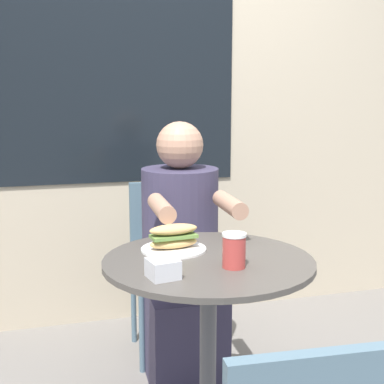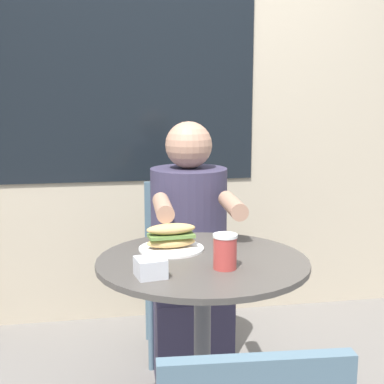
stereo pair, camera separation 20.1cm
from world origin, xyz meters
name	(u,v)px [view 2 (the right image)]	position (x,y,z in m)	size (l,w,h in m)	color
storefront_wall	(156,79)	(0.00, 1.35, 1.40)	(8.00, 0.09, 2.80)	#B7A88E
cafe_table	(202,314)	(0.00, 0.00, 0.55)	(0.74, 0.74, 0.75)	#47423D
diner_chair	(179,250)	(0.06, 0.90, 0.52)	(0.40, 0.40, 0.87)	slate
seated_diner	(190,271)	(0.05, 0.56, 0.52)	(0.37, 0.63, 1.20)	#38334C
sandwich_on_plate	(171,239)	(-0.09, 0.14, 0.79)	(0.24, 0.24, 0.10)	white
drink_cup	(225,251)	(0.05, -0.11, 0.81)	(0.08, 0.08, 0.12)	#B73D38
napkin_box	(150,267)	(-0.20, -0.15, 0.78)	(0.10, 0.10, 0.06)	silver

